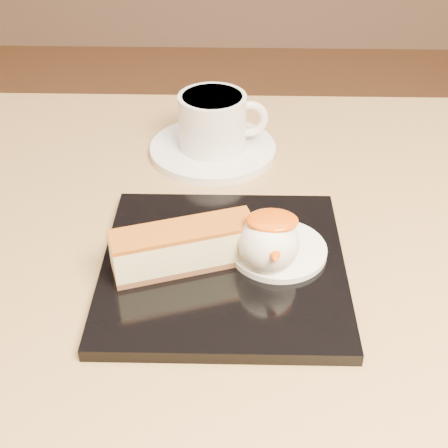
{
  "coord_description": "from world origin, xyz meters",
  "views": [
    {
      "loc": [
        0.04,
        -0.41,
        1.1
      ],
      "look_at": [
        0.03,
        0.04,
        0.76
      ],
      "focal_mm": 50.0,
      "sensor_mm": 36.0,
      "label": 1
    }
  ],
  "objects_px": {
    "dessert_plate": "(223,267)",
    "cheesecake": "(184,247)",
    "table": "(194,397)",
    "saucer": "(213,149)",
    "ice_cream_scoop": "(269,243)",
    "coffee_cup": "(214,120)"
  },
  "relations": [
    {
      "from": "table",
      "to": "dessert_plate",
      "type": "bearing_deg",
      "value": 33.52
    },
    {
      "from": "dessert_plate",
      "to": "cheesecake",
      "type": "xyz_separation_m",
      "value": [
        -0.04,
        -0.0,
        0.03
      ]
    },
    {
      "from": "coffee_cup",
      "to": "saucer",
      "type": "bearing_deg",
      "value": -180.0
    },
    {
      "from": "cheesecake",
      "to": "ice_cream_scoop",
      "type": "distance_m",
      "value": 0.08
    },
    {
      "from": "cheesecake",
      "to": "coffee_cup",
      "type": "distance_m",
      "value": 0.22
    },
    {
      "from": "table",
      "to": "dessert_plate",
      "type": "height_order",
      "value": "dessert_plate"
    },
    {
      "from": "cheesecake",
      "to": "saucer",
      "type": "distance_m",
      "value": 0.22
    },
    {
      "from": "cheesecake",
      "to": "ice_cream_scoop",
      "type": "height_order",
      "value": "ice_cream_scoop"
    },
    {
      "from": "saucer",
      "to": "dessert_plate",
      "type": "bearing_deg",
      "value": -85.19
    },
    {
      "from": "table",
      "to": "dessert_plate",
      "type": "distance_m",
      "value": 0.17
    },
    {
      "from": "dessert_plate",
      "to": "saucer",
      "type": "xyz_separation_m",
      "value": [
        -0.02,
        0.22,
        -0.0
      ]
    },
    {
      "from": "dessert_plate",
      "to": "coffee_cup",
      "type": "height_order",
      "value": "coffee_cup"
    },
    {
      "from": "cheesecake",
      "to": "saucer",
      "type": "relative_size",
      "value": 0.88
    },
    {
      "from": "table",
      "to": "ice_cream_scoop",
      "type": "distance_m",
      "value": 0.21
    },
    {
      "from": "table",
      "to": "dessert_plate",
      "type": "relative_size",
      "value": 3.64
    },
    {
      "from": "table",
      "to": "cheesecake",
      "type": "bearing_deg",
      "value": 107.8
    },
    {
      "from": "ice_cream_scoop",
      "to": "dessert_plate",
      "type": "bearing_deg",
      "value": 172.87
    },
    {
      "from": "saucer",
      "to": "table",
      "type": "bearing_deg",
      "value": -92.86
    },
    {
      "from": "dessert_plate",
      "to": "cheesecake",
      "type": "relative_size",
      "value": 1.67
    },
    {
      "from": "cheesecake",
      "to": "ice_cream_scoop",
      "type": "bearing_deg",
      "value": -18.47
    },
    {
      "from": "dessert_plate",
      "to": "coffee_cup",
      "type": "distance_m",
      "value": 0.22
    },
    {
      "from": "ice_cream_scoop",
      "to": "coffee_cup",
      "type": "height_order",
      "value": "coffee_cup"
    }
  ]
}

